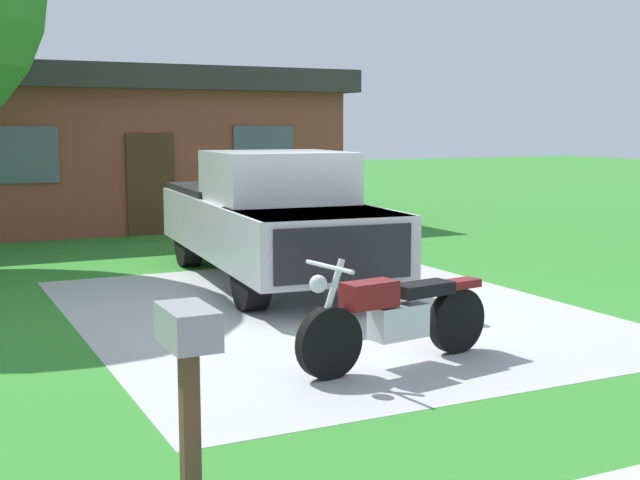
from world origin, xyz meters
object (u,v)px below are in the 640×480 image
motorcycle (395,317)px  mailbox (188,356)px  pickup_truck (268,216)px  neighbor_house (122,146)px

motorcycle → mailbox: (-2.69, -2.23, 0.51)m
motorcycle → mailbox: mailbox is taller
motorcycle → mailbox: bearing=-140.4°
motorcycle → pickup_truck: pickup_truck is taller
mailbox → pickup_truck: bearing=64.3°
pickup_truck → neighbor_house: (-0.20, 8.39, 0.84)m
pickup_truck → mailbox: (-3.30, -6.85, 0.03)m
neighbor_house → pickup_truck: bearing=-88.6°
motorcycle → pickup_truck: 4.69m
motorcycle → neighbor_house: (0.42, 13.01, 1.32)m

